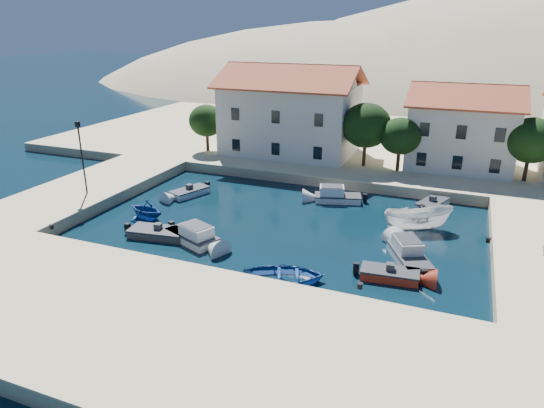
{
  "coord_description": "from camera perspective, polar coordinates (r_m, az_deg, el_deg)",
  "views": [
    {
      "loc": [
        12.27,
        -22.87,
        14.8
      ],
      "look_at": [
        -0.54,
        8.94,
        2.0
      ],
      "focal_mm": 32.0,
      "sensor_mm": 36.0,
      "label": 1
    }
  ],
  "objects": [
    {
      "name": "motorboat_white_ne",
      "position": [
        43.64,
        18.34,
        -0.03
      ],
      "size": [
        2.72,
        3.81,
        1.25
      ],
      "rotation": [
        0.0,
        0.0,
        1.22
      ],
      "color": "silver",
      "rests_on": "ground"
    },
    {
      "name": "trees",
      "position": [
        49.95,
        12.7,
        8.46
      ],
      "size": [
        37.3,
        5.3,
        6.45
      ],
      "color": "#382314",
      "rests_on": "quay_north"
    },
    {
      "name": "motorboat_grey_sw",
      "position": [
        36.77,
        -13.19,
        -3.35
      ],
      "size": [
        4.53,
        2.47,
        1.25
      ],
      "rotation": [
        0.0,
        0.0,
        0.14
      ],
      "color": "#323337",
      "rests_on": "ground"
    },
    {
      "name": "bollards",
      "position": [
        31.48,
        2.2,
        -5.25
      ],
      "size": [
        29.36,
        9.56,
        0.3
      ],
      "color": "black",
      "rests_on": "ground"
    },
    {
      "name": "hills",
      "position": [
        151.62,
        24.41,
        4.02
      ],
      "size": [
        254.0,
        176.0,
        99.0
      ],
      "color": "tan",
      "rests_on": "ground"
    },
    {
      "name": "quay_south",
      "position": [
        25.29,
        -11.97,
        -14.48
      ],
      "size": [
        52.0,
        12.0,
        1.0
      ],
      "primitive_type": "cube",
      "color": "beige",
      "rests_on": "ground"
    },
    {
      "name": "rowboat_south",
      "position": [
        30.01,
        1.44,
        -9.09
      ],
      "size": [
        5.97,
        5.16,
        1.04
      ],
      "primitive_type": "imported",
      "rotation": [
        0.0,
        0.0,
        1.95
      ],
      "color": "navy",
      "rests_on": "ground"
    },
    {
      "name": "motorboat_white_west",
      "position": [
        45.03,
        -9.66,
        1.38
      ],
      "size": [
        2.79,
        3.97,
        1.25
      ],
      "rotation": [
        0.0,
        0.0,
        -1.93
      ],
      "color": "silver",
      "rests_on": "ground"
    },
    {
      "name": "lamppost",
      "position": [
        44.05,
        -21.53,
        5.85
      ],
      "size": [
        0.35,
        0.25,
        6.22
      ],
      "color": "black",
      "rests_on": "quay_west"
    },
    {
      "name": "rowboat_west",
      "position": [
        40.68,
        -14.49,
        -1.55
      ],
      "size": [
        3.87,
        3.5,
        1.79
      ],
      "primitive_type": "imported",
      "rotation": [
        0.0,
        0.0,
        -1.76
      ],
      "color": "navy",
      "rests_on": "ground"
    },
    {
      "name": "building_left",
      "position": [
        54.78,
        2.19,
        11.14
      ],
      "size": [
        14.7,
        9.45,
        9.7
      ],
      "color": "beige",
      "rests_on": "quay_north"
    },
    {
      "name": "motorboat_red_se",
      "position": [
        31.01,
        13.68,
        -8.06
      ],
      "size": [
        3.65,
        1.89,
        1.25
      ],
      "rotation": [
        0.0,
        0.0,
        0.09
      ],
      "color": "maroon",
      "rests_on": "ground"
    },
    {
      "name": "cabin_cruiser_north",
      "position": [
        43.15,
        7.76,
        0.88
      ],
      "size": [
        4.36,
        2.8,
        1.6
      ],
      "rotation": [
        0.0,
        0.0,
        3.43
      ],
      "color": "silver",
      "rests_on": "ground"
    },
    {
      "name": "boat_east",
      "position": [
        38.68,
        16.65,
        -2.94
      ],
      "size": [
        5.64,
        4.17,
        2.05
      ],
      "primitive_type": "imported",
      "rotation": [
        0.0,
        0.0,
        2.04
      ],
      "color": "silver",
      "rests_on": "ground"
    },
    {
      "name": "cabin_cruiser_south",
      "position": [
        35.48,
        -9.42,
        -3.64
      ],
      "size": [
        4.71,
        3.39,
        1.6
      ],
      "rotation": [
        0.0,
        0.0,
        -0.4
      ],
      "color": "silver",
      "rests_on": "ground"
    },
    {
      "name": "quay_north",
      "position": [
        63.37,
        12.13,
        6.97
      ],
      "size": [
        80.0,
        36.0,
        1.0
      ],
      "primitive_type": "cube",
      "color": "beige",
      "rests_on": "ground"
    },
    {
      "name": "cabin_cruiser_east",
      "position": [
        33.32,
        15.86,
        -5.84
      ],
      "size": [
        3.55,
        4.76,
        1.6
      ],
      "rotation": [
        0.0,
        0.0,
        2.03
      ],
      "color": "silver",
      "rests_on": "ground"
    },
    {
      "name": "ground",
      "position": [
        29.88,
        -5.53,
        -9.33
      ],
      "size": [
        400.0,
        400.0,
        0.0
      ],
      "primitive_type": "plane",
      "color": "black",
      "rests_on": "ground"
    },
    {
      "name": "building_mid",
      "position": [
        52.75,
        21.51,
        8.6
      ],
      "size": [
        10.5,
        8.4,
        8.3
      ],
      "color": "beige",
      "rests_on": "quay_north"
    },
    {
      "name": "quay_west",
      "position": [
        47.57,
        -20.59,
        1.63
      ],
      "size": [
        8.0,
        20.0,
        1.0
      ],
      "primitive_type": "cube",
      "color": "beige",
      "rests_on": "ground"
    }
  ]
}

